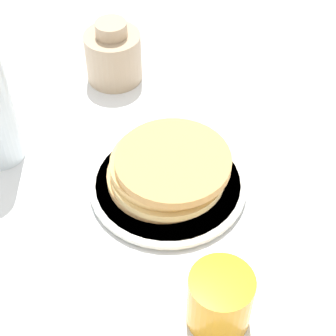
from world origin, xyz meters
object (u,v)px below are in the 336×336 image
(plate, at_px, (168,184))
(juice_glass, at_px, (220,300))
(pancake_stack, at_px, (168,169))
(cream_jug, at_px, (113,55))

(plate, height_order, juice_glass, juice_glass)
(plate, height_order, pancake_stack, pancake_stack)
(pancake_stack, distance_m, juice_glass, 0.21)
(juice_glass, bearing_deg, pancake_stack, 88.88)
(plate, xyz_separation_m, pancake_stack, (0.00, 0.00, 0.03))
(juice_glass, bearing_deg, plate, 88.93)
(pancake_stack, distance_m, cream_jug, 0.26)
(plate, distance_m, pancake_stack, 0.03)
(plate, relative_size, cream_jug, 2.06)
(juice_glass, height_order, cream_jug, cream_jug)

